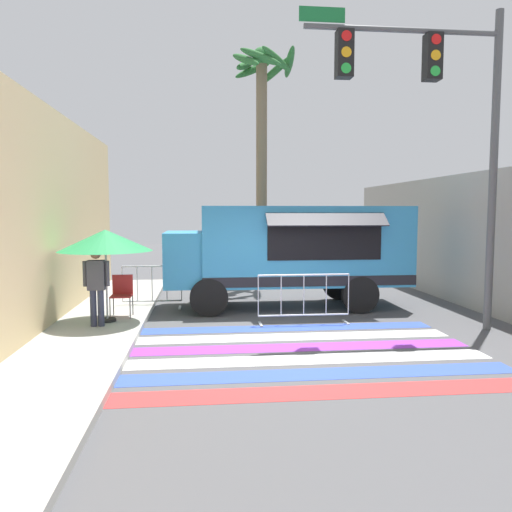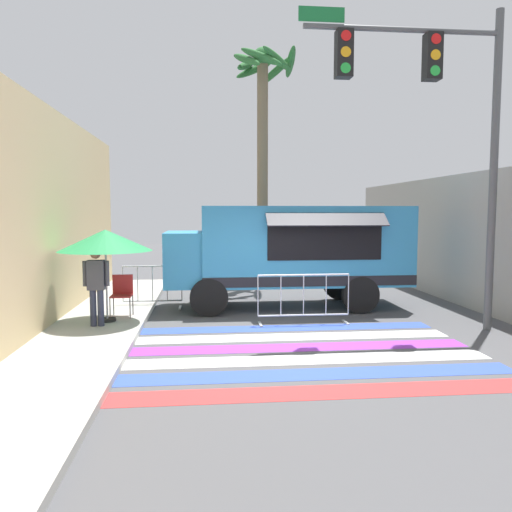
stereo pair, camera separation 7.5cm
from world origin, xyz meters
The scene contains 13 objects.
ground_plane centered at (0.00, 0.00, 0.00)m, with size 60.00×60.00×0.00m, color #4C4C4F.
sidewalk_left centered at (-5.12, 0.00, 0.06)m, with size 4.40×16.00×0.13m.
building_left_facade centered at (-4.92, 0.00, 2.34)m, with size 0.25×16.00×4.67m.
concrete_wall_right centered at (5.19, 3.00, 1.73)m, with size 0.20×16.00×3.46m.
crosswalk_painted centered at (0.00, -1.00, 0.00)m, with size 6.40×4.36×0.01m.
food_truck centered at (0.45, 3.23, 1.53)m, with size 6.12×2.54×2.61m.
traffic_signal_pole centered at (3.00, 0.34, 4.61)m, with size 4.16×0.29×6.50m.
patio_umbrella centered at (-3.70, 1.39, 1.86)m, with size 1.96×1.96×1.97m.
folding_chair centered at (-3.47, 1.91, 0.69)m, with size 0.45×0.45×0.93m.
vendor_person centered at (-3.82, 0.94, 1.03)m, with size 0.53×0.21×1.60m.
barricade_front centered at (0.54, 1.24, 0.55)m, with size 2.04×0.44×1.11m.
barricade_side centered at (-2.95, 3.37, 0.53)m, with size 1.50×0.44×1.11m.
palm_tree centered at (0.31, 6.92, 5.32)m, with size 2.21×2.21×7.71m.
Camera 1 is at (-1.66, -9.41, 2.47)m, focal length 35.00 mm.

